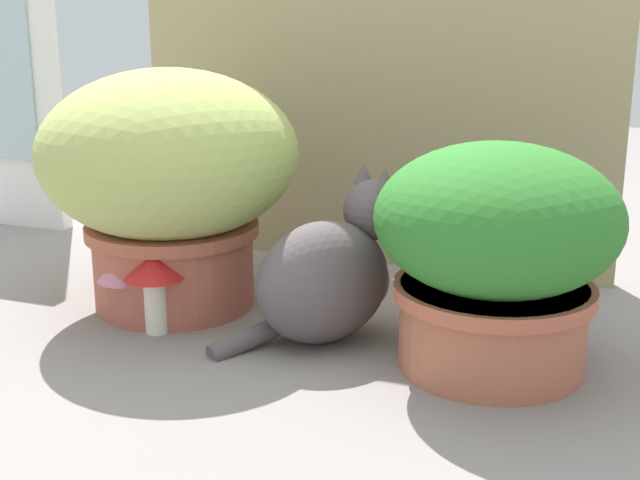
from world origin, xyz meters
name	(u,v)px	position (x,y,z in m)	size (l,w,h in m)	color
ground_plane	(248,340)	(0.00, 0.00, 0.00)	(6.00, 6.00, 0.00)	gray
cardboard_backdrop	(372,42)	(0.06, 0.54, 0.50)	(1.10, 0.03, 1.00)	tan
window_panel_white	(6,73)	(-0.93, 0.53, 0.40)	(0.30, 0.05, 0.80)	white
grass_planter	(170,174)	(-0.22, 0.12, 0.26)	(0.50, 0.50, 0.47)	#AF5947
leafy_planter	(496,249)	(0.43, 0.04, 0.20)	(0.40, 0.40, 0.38)	#B16348
cat	(331,274)	(0.14, 0.06, 0.12)	(0.31, 0.33, 0.32)	#574D50
mushroom_ornament_red	(154,275)	(-0.17, -0.02, 0.11)	(0.11, 0.11, 0.15)	white
mushroom_ornament_pink	(123,273)	(-0.25, 0.00, 0.10)	(0.10, 0.10, 0.14)	beige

